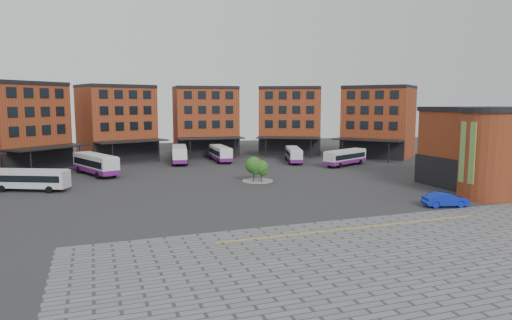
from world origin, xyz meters
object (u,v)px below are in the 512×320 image
object	(u,v)px
tree_island	(258,168)
bus_d	(220,153)
bus_b	(96,164)
bus_c	(180,154)
bus_a	(30,178)
blue_car	(445,200)
bus_f	(345,157)
bus_e	(294,154)

from	to	relation	value
tree_island	bus_d	xyz separation A→B (m)	(1.02, 23.88, -0.42)
bus_b	bus_c	bearing A→B (deg)	11.37
bus_a	blue_car	distance (m)	49.81
bus_f	blue_car	xyz separation A→B (m)	(-6.66, -31.86, -0.75)
bus_b	bus_e	distance (m)	35.30
tree_island	bus_a	xyz separation A→B (m)	(-29.51, 3.43, -0.37)
bus_c	bus_f	distance (m)	30.28
bus_d	bus_e	bearing A→B (deg)	-23.57
bus_b	bus_e	xyz separation A→B (m)	(35.13, 3.47, -0.26)
tree_island	bus_a	world-z (taller)	tree_island
bus_b	bus_e	bearing A→B (deg)	-16.47
bus_c	bus_b	bearing A→B (deg)	-136.77
bus_c	blue_car	bearing A→B (deg)	-56.06
bus_c	bus_e	distance (m)	21.28
bus_e	bus_f	world-z (taller)	bus_f
bus_b	bus_c	world-z (taller)	bus_b
bus_a	bus_e	world-z (taller)	bus_a
blue_car	bus_e	bearing A→B (deg)	13.73
bus_c	blue_car	size ratio (longest dim) A/B	2.38
bus_e	bus_f	distance (m)	9.89
tree_island	bus_a	bearing A→B (deg)	173.37
bus_b	bus_e	world-z (taller)	bus_b
bus_a	bus_d	xyz separation A→B (m)	(30.53, 20.45, -0.06)
bus_f	blue_car	bearing A→B (deg)	-37.23
bus_d	bus_c	bearing A→B (deg)	-178.28
bus_a	blue_car	size ratio (longest dim) A/B	2.06
bus_f	bus_d	bearing A→B (deg)	-150.24
bus_e	tree_island	bearing A→B (deg)	-109.33
bus_f	bus_a	bearing A→B (deg)	-107.40
tree_island	blue_car	size ratio (longest dim) A/B	0.93
bus_a	bus_c	world-z (taller)	bus_c
bus_e	blue_car	xyz separation A→B (m)	(0.09, -39.09, -0.71)
bus_a	bus_f	xyz separation A→B (m)	(49.83, 7.02, -0.10)
bus_b	bus_d	bearing A→B (deg)	1.06
tree_island	blue_car	bearing A→B (deg)	-57.45
tree_island	bus_f	world-z (taller)	tree_island
bus_a	bus_c	size ratio (longest dim) A/B	0.86
bus_a	bus_b	xyz separation A→B (m)	(7.95, 10.78, 0.12)
blue_car	bus_a	bearing A→B (deg)	73.68
bus_f	blue_car	distance (m)	32.56
bus_e	blue_car	size ratio (longest dim) A/B	2.10
bus_d	bus_a	bearing A→B (deg)	-143.49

